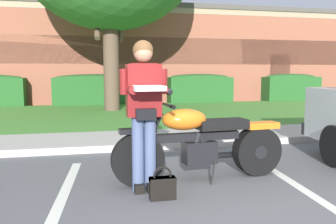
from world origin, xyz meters
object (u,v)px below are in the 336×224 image
hedge_center_left (97,89)px  hedge_center_right (200,88)px  motorcycle (207,142)px  brick_building (143,58)px  hedge_right (290,87)px  rider_person (144,103)px  handbag (162,186)px

hedge_center_left → hedge_center_right: (4.26, 0.00, 0.00)m
motorcycle → brick_building: size_ratio=0.08×
motorcycle → hedge_right: hedge_right is taller
brick_building → hedge_right: bearing=-45.7°
rider_person → handbag: size_ratio=4.74×
rider_person → hedge_center_left: 10.43m
hedge_center_left → hedge_right: bearing=-0.0°
hedge_center_right → rider_person: bearing=-110.9°
hedge_right → motorcycle: bearing=-126.1°
hedge_center_left → hedge_center_right: 4.26m
handbag → rider_person: bearing=115.1°
motorcycle → hedge_center_left: size_ratio=0.67×
hedge_center_right → hedge_right: 4.26m
handbag → hedge_center_left: bearing=92.3°
motorcycle → handbag: motorcycle is taller
rider_person → brick_building: size_ratio=0.06×
hedge_center_right → brick_building: brick_building is taller
motorcycle → hedge_center_right: (3.14, 10.17, 0.17)m
brick_building → handbag: bearing=-98.0°
handbag → hedge_center_left: 10.76m
rider_person → hedge_right: (8.24, 10.42, -0.36)m
motorcycle → brick_building: (1.64, 16.08, 1.62)m
handbag → hedge_center_right: size_ratio=0.13×
motorcycle → hedge_center_left: hedge_center_left is taller
rider_person → handbag: rider_person is taller
brick_building → rider_person: bearing=-98.6°
hedge_right → brick_building: bearing=134.3°
rider_person → hedge_right: 13.30m
hedge_center_right → brick_building: 6.26m
rider_person → handbag: bearing=-64.9°
motorcycle → hedge_right: (7.41, 10.17, 0.17)m
motorcycle → hedge_center_right: bearing=72.8°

